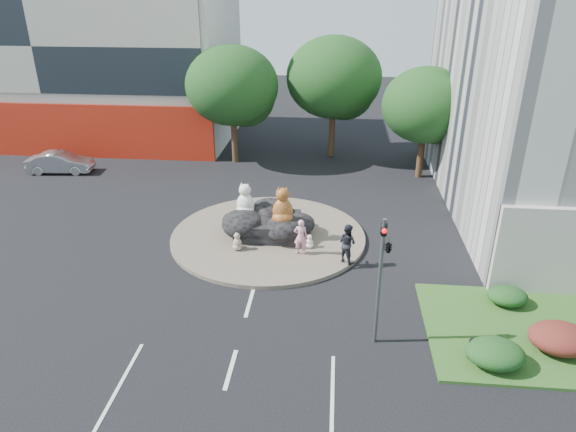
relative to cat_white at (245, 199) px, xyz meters
name	(u,v)px	position (x,y,z in m)	size (l,w,h in m)	color
ground	(231,370)	(1.19, -10.27, -2.00)	(120.00, 120.00, 0.00)	black
roundabout_island	(268,236)	(1.19, -0.27, -1.90)	(10.00, 10.00, 0.20)	brown
rock_plinth	(268,226)	(1.19, -0.27, -1.35)	(3.20, 2.60, 0.90)	black
shophouse_block	(77,61)	(-16.81, 17.64, 4.19)	(25.20, 12.30, 17.40)	beige
grass_verge	(561,334)	(13.19, -7.27, -1.94)	(10.00, 6.00, 0.12)	#274A18
tree_left	(233,89)	(-2.74, 11.79, 3.25)	(6.46, 6.46, 8.27)	#382314
tree_mid	(335,81)	(4.26, 13.79, 3.56)	(6.84, 6.84, 8.76)	#382314
tree_right	(427,109)	(10.26, 9.79, 2.63)	(5.70, 5.70, 7.30)	#382314
hedge_near_green	(495,354)	(10.19, -9.27, -1.43)	(2.00, 1.60, 0.90)	#133E18
hedge_red	(560,338)	(12.69, -8.27, -1.38)	(2.20, 1.76, 0.99)	#551B16
hedge_back_green	(508,296)	(11.69, -5.47, -1.52)	(1.60, 1.28, 0.72)	#133E18
traffic_light	(385,256)	(6.28, -8.27, 1.62)	(0.44, 1.24, 5.00)	#595B60
street_lamp	(559,177)	(14.00, -2.27, 2.55)	(2.34, 0.22, 8.06)	#595B60
cat_white	(245,199)	(0.00, 0.00, 0.00)	(1.08, 0.94, 1.80)	silver
cat_tabby	(283,205)	(2.00, -0.71, 0.08)	(1.17, 1.02, 1.96)	#A34B22
kitten_calico	(237,241)	(-0.09, -2.06, -1.34)	(0.56, 0.48, 0.93)	silver
kitten_white	(309,241)	(3.39, -1.52, -1.45)	(0.42, 0.37, 0.71)	silver
pedestrian_pink	(301,237)	(3.01, -2.18, -0.90)	(0.65, 0.43, 1.79)	pink
pedestrian_dark	(347,243)	(5.19, -2.74, -0.85)	(0.93, 0.72, 1.91)	#21222A
parked_car	(60,162)	(-14.39, 8.25, -1.28)	(1.52, 4.36, 1.44)	#9FA1A6
litter_bin	(475,350)	(9.61, -8.98, -1.55)	(0.51, 0.51, 0.66)	black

